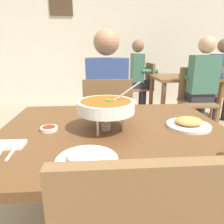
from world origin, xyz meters
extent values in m
cube|color=beige|center=(0.00, 3.46, 1.50)|extent=(10.00, 0.10, 3.00)
cube|color=#4C3823|center=(-0.74, 3.40, 2.05)|extent=(0.44, 0.03, 0.56)
cube|color=brown|center=(0.00, 0.00, 0.71)|extent=(1.23, 1.00, 0.04)
cylinder|color=brown|center=(-0.56, 0.44, 0.34)|extent=(0.07, 0.07, 0.69)
cylinder|color=brown|center=(0.56, 0.44, 0.34)|extent=(0.07, 0.07, 0.69)
cube|color=brown|center=(0.00, 0.88, 0.43)|extent=(0.44, 0.44, 0.03)
cube|color=brown|center=(0.00, 0.68, 0.68)|extent=(0.42, 0.04, 0.45)
cylinder|color=brown|center=(0.19, 1.07, 0.21)|extent=(0.04, 0.04, 0.42)
cylinder|color=brown|center=(-0.19, 1.07, 0.21)|extent=(0.04, 0.04, 0.42)
cylinder|color=brown|center=(0.19, 0.69, 0.21)|extent=(0.04, 0.04, 0.42)
cylinder|color=brown|center=(-0.19, 0.69, 0.21)|extent=(0.04, 0.04, 0.42)
cylinder|color=#2D2D38|center=(0.10, 0.90, 0.23)|extent=(0.10, 0.10, 0.45)
cylinder|color=#2D2D38|center=(-0.10, 0.90, 0.23)|extent=(0.10, 0.10, 0.45)
cube|color=#2D2D38|center=(0.00, 0.86, 0.51)|extent=(0.32, 0.32, 0.12)
cube|color=#334C8C|center=(0.00, 0.78, 0.82)|extent=(0.36, 0.20, 0.50)
sphere|color=#A57756|center=(0.00, 0.78, 1.20)|extent=(0.22, 0.22, 0.22)
cylinder|color=#334C8C|center=(0.16, 0.98, 0.77)|extent=(0.08, 0.28, 0.08)
cylinder|color=#334C8C|center=(-0.16, 0.98, 0.77)|extent=(0.08, 0.28, 0.08)
cylinder|color=silver|center=(0.05, -0.01, 0.78)|extent=(0.01, 0.01, 0.10)
cylinder|color=silver|center=(-0.09, 0.07, 0.78)|extent=(0.01, 0.01, 0.10)
cylinder|color=silver|center=(-0.09, -0.09, 0.78)|extent=(0.01, 0.01, 0.10)
torus|color=silver|center=(-0.04, -0.01, 0.83)|extent=(0.21, 0.21, 0.01)
cylinder|color=#B2B2B7|center=(-0.04, -0.01, 0.74)|extent=(0.05, 0.05, 0.04)
cone|color=orange|center=(-0.04, -0.01, 0.78)|extent=(0.02, 0.02, 0.04)
cylinder|color=white|center=(-0.04, -0.01, 0.86)|extent=(0.30, 0.30, 0.06)
cylinder|color=#B75119|center=(-0.04, -0.01, 0.88)|extent=(0.26, 0.26, 0.01)
ellipsoid|color=#388433|center=(-0.02, -0.01, 0.89)|extent=(0.05, 0.03, 0.01)
cylinder|color=silver|center=(0.05, 0.01, 0.92)|extent=(0.18, 0.01, 0.13)
cylinder|color=white|center=(-0.13, -0.34, 0.73)|extent=(0.24, 0.24, 0.01)
ellipsoid|color=white|center=(-0.13, -0.34, 0.76)|extent=(0.15, 0.13, 0.04)
cylinder|color=white|center=(0.42, 0.00, 0.73)|extent=(0.24, 0.24, 0.01)
ellipsoid|color=tan|center=(0.42, 0.00, 0.76)|extent=(0.15, 0.13, 0.04)
cylinder|color=white|center=(-0.35, 0.00, 0.74)|extent=(0.09, 0.09, 0.02)
cylinder|color=maroon|center=(-0.35, 0.00, 0.74)|extent=(0.07, 0.07, 0.01)
cube|color=white|center=(-0.48, -0.18, 0.73)|extent=(0.12, 0.08, 0.02)
cube|color=silver|center=(-0.50, -0.23, 0.73)|extent=(0.04, 0.17, 0.01)
cube|color=silver|center=(-0.45, -0.23, 0.73)|extent=(0.02, 0.17, 0.01)
cube|color=brown|center=(1.33, 2.21, 0.71)|extent=(1.00, 0.80, 0.04)
cylinder|color=brown|center=(0.89, 1.87, 0.34)|extent=(0.07, 0.07, 0.69)
cylinder|color=brown|center=(1.77, 1.87, 0.34)|extent=(0.07, 0.07, 0.69)
cylinder|color=brown|center=(0.89, 2.55, 0.34)|extent=(0.07, 0.07, 0.69)
cylinder|color=brown|center=(1.77, 2.55, 0.34)|extent=(0.07, 0.07, 0.69)
cube|color=brown|center=(1.29, 1.61, 0.43)|extent=(0.47, 0.47, 0.03)
cube|color=brown|center=(1.30, 1.81, 0.68)|extent=(0.42, 0.07, 0.45)
cylinder|color=brown|center=(1.09, 1.43, 0.21)|extent=(0.04, 0.04, 0.42)
cylinder|color=brown|center=(1.47, 1.40, 0.21)|extent=(0.04, 0.04, 0.42)
cylinder|color=brown|center=(1.11, 1.81, 0.21)|extent=(0.04, 0.04, 0.42)
cylinder|color=brown|center=(1.49, 1.78, 0.21)|extent=(0.04, 0.04, 0.42)
cube|color=brown|center=(0.70, 2.76, 0.43)|extent=(0.48, 0.48, 0.03)
cube|color=brown|center=(0.90, 2.78, 0.68)|extent=(0.08, 0.42, 0.45)
cylinder|color=brown|center=(0.50, 2.93, 0.21)|extent=(0.04, 0.04, 0.42)
cylinder|color=brown|center=(0.53, 2.55, 0.21)|extent=(0.04, 0.04, 0.42)
cylinder|color=brown|center=(0.88, 2.96, 0.21)|extent=(0.04, 0.04, 0.42)
cylinder|color=brown|center=(0.91, 2.59, 0.21)|extent=(0.04, 0.04, 0.42)
cube|color=brown|center=(1.95, 2.17, 0.43)|extent=(0.49, 0.49, 0.03)
cylinder|color=brown|center=(2.16, 2.34, 0.21)|extent=(0.04, 0.04, 0.42)
cylinder|color=brown|center=(1.79, 2.38, 0.21)|extent=(0.04, 0.04, 0.42)
cylinder|color=brown|center=(1.74, 2.00, 0.21)|extent=(0.04, 0.04, 0.42)
cylinder|color=#2D2D38|center=(1.43, 1.75, 0.23)|extent=(0.10, 0.10, 0.45)
cylinder|color=#2D2D38|center=(1.23, 1.75, 0.23)|extent=(0.10, 0.10, 0.45)
cube|color=#2D2D38|center=(1.33, 1.71, 0.51)|extent=(0.32, 0.32, 0.12)
cube|color=#3D6B56|center=(1.33, 1.63, 0.82)|extent=(0.36, 0.20, 0.50)
sphere|color=tan|center=(1.33, 1.63, 1.20)|extent=(0.22, 0.22, 0.22)
cylinder|color=#3D6B56|center=(1.49, 1.83, 0.77)|extent=(0.08, 0.28, 0.08)
cylinder|color=#3D6B56|center=(1.17, 1.83, 0.77)|extent=(0.08, 0.28, 0.08)
cylinder|color=#2D2D38|center=(0.78, 2.68, 0.23)|extent=(0.10, 0.10, 0.45)
cylinder|color=#2D2D38|center=(0.78, 2.88, 0.23)|extent=(0.10, 0.10, 0.45)
cube|color=#2D2D38|center=(0.74, 2.78, 0.51)|extent=(0.32, 0.32, 0.12)
cube|color=#3D6B56|center=(0.66, 2.78, 0.82)|extent=(0.20, 0.36, 0.50)
sphere|color=#846047|center=(0.66, 2.78, 1.20)|extent=(0.22, 0.22, 0.22)
cylinder|color=#3D6B56|center=(0.86, 2.62, 0.77)|extent=(0.28, 0.08, 0.08)
cylinder|color=#3D6B56|center=(0.86, 2.94, 0.77)|extent=(0.28, 0.08, 0.08)
cylinder|color=#2D2D38|center=(1.85, 2.12, 0.23)|extent=(0.10, 0.10, 0.45)
cube|color=#2D2D38|center=(1.95, 2.16, 0.51)|extent=(0.32, 0.32, 0.12)
cube|color=#334C8C|center=(1.95, 2.24, 0.82)|extent=(0.36, 0.20, 0.50)
cylinder|color=#334C8C|center=(1.79, 2.04, 0.77)|extent=(0.08, 0.28, 0.08)
camera|label=1|loc=(-0.09, -1.04, 1.14)|focal=33.01mm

